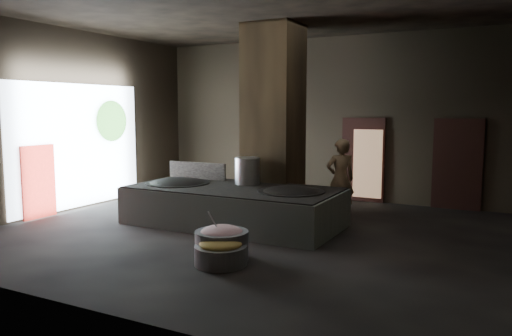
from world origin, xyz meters
The scene contains 27 objects.
floor centered at (0.00, 0.00, -0.05)m, with size 10.00×9.00×0.10m, color black.
ceiling centered at (0.00, 0.00, 4.55)m, with size 10.00×9.00×0.10m, color black.
back_wall centered at (0.00, 4.55, 2.25)m, with size 10.00×0.10×4.50m, color black.
front_wall centered at (0.00, -4.55, 2.25)m, with size 10.00×0.10×4.50m, color black.
left_wall centered at (-5.05, 0.00, 2.25)m, with size 0.10×9.00×4.50m, color black.
pillar centered at (-0.30, 1.90, 2.25)m, with size 1.20×1.20×4.50m, color black.
hearth_platform centered at (-0.55, 0.40, 0.40)m, with size 4.62×2.21×0.80m, color #9EB0A2.
platform_cap centered at (-0.55, 0.40, 0.82)m, with size 4.52×2.17×0.03m, color black.
wok_left centered at (-2.00, 0.35, 0.75)m, with size 1.46×1.46×0.40m, color black.
wok_left_rim centered at (-2.00, 0.35, 0.82)m, with size 1.49×1.49×0.05m, color black.
wok_right centered at (0.80, 0.45, 0.75)m, with size 1.35×1.35×0.38m, color black.
wok_right_rim centered at (0.80, 0.45, 0.82)m, with size 1.39×1.39×0.05m, color black.
stock_pot centered at (-0.50, 0.95, 1.13)m, with size 0.56×0.56×0.60m, color #A8ADB0.
splash_guard centered at (-2.00, 1.15, 1.03)m, with size 1.61×0.06×0.40m, color black.
cook centered at (1.34, 2.05, 0.92)m, with size 0.67×0.44×1.85m, color brown.
veg_basin centered at (0.69, -2.16, 0.16)m, with size 0.86×0.86×0.32m, color slate.
veg_fill centered at (0.69, -2.16, 0.35)m, with size 0.71×0.71×0.22m, color #9CB356.
ladle centered at (0.54, -2.01, 0.55)m, with size 0.03×0.03×0.68m, color #A8ADB0.
meat_basin centered at (0.57, -1.93, 0.25)m, with size 0.90×0.90×0.49m, color slate.
meat_fill centered at (0.57, -1.93, 0.45)m, with size 0.75×0.75×0.29m, color #C47681.
doorway_near centered at (1.20, 4.45, 1.10)m, with size 1.18×0.08×2.38m, color black.
doorway_near_glow centered at (1.35, 4.36, 1.05)m, with size 0.78×0.04×1.85m, color #8C6647.
doorway_far centered at (3.60, 4.45, 1.10)m, with size 1.18×0.08×2.38m, color black.
doorway_far_glow centered at (3.87, 4.60, 1.05)m, with size 0.86×0.04×2.04m, color #8C6647.
left_opening centered at (-4.95, 0.20, 1.60)m, with size 0.04×4.20×3.10m, color white.
pavilion_sliver centered at (-4.88, -1.10, 0.85)m, with size 0.05×0.90×1.70m, color maroon.
tree_silhouette centered at (-4.85, 1.30, 2.20)m, with size 0.28×1.10×1.10m, color #194714.
Camera 1 is at (4.84, -8.90, 2.53)m, focal length 35.00 mm.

